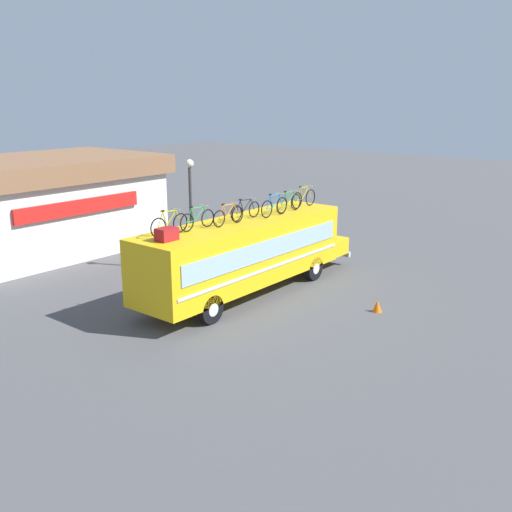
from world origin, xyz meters
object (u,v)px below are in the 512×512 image
(rooftop_bicycle_7, at_px, (304,198))
(street_lamp, at_px, (191,201))
(rooftop_bicycle_2, at_px, (197,219))
(bus, at_px, (247,251))
(rooftop_bicycle_1, at_px, (169,224))
(luggage_bag_1, at_px, (167,234))
(rooftop_bicycle_4, at_px, (245,210))
(traffic_cone, at_px, (377,306))
(rooftop_bicycle_5, at_px, (274,207))
(rooftop_bicycle_6, at_px, (289,203))
(rooftop_bicycle_3, at_px, (228,216))

(rooftop_bicycle_7, relative_size, street_lamp, 0.35)
(rooftop_bicycle_2, xyz_separation_m, rooftop_bicycle_7, (6.12, -0.49, 0.03))
(bus, xyz_separation_m, rooftop_bicycle_1, (-3.68, 0.43, 1.66))
(luggage_bag_1, relative_size, rooftop_bicycle_4, 0.40)
(rooftop_bicycle_2, height_order, rooftop_bicycle_4, rooftop_bicycle_2)
(luggage_bag_1, bearing_deg, bus, 1.40)
(bus, height_order, traffic_cone, bus)
(rooftop_bicycle_1, bearing_deg, luggage_bag_1, -139.39)
(traffic_cone, bearing_deg, street_lamp, 93.13)
(bus, height_order, rooftop_bicycle_5, rooftop_bicycle_5)
(rooftop_bicycle_4, bearing_deg, rooftop_bicycle_6, -9.28)
(rooftop_bicycle_5, relative_size, traffic_cone, 3.75)
(rooftop_bicycle_3, xyz_separation_m, street_lamp, (2.05, 4.08, -0.15))
(luggage_bag_1, bearing_deg, street_lamp, 38.32)
(rooftop_bicycle_3, height_order, rooftop_bicycle_5, rooftop_bicycle_5)
(rooftop_bicycle_6, bearing_deg, rooftop_bicycle_5, -175.98)
(rooftop_bicycle_1, distance_m, street_lamp, 5.82)
(rooftop_bicycle_4, xyz_separation_m, traffic_cone, (1.37, -5.23, -3.17))
(bus, distance_m, street_lamp, 4.37)
(bus, xyz_separation_m, rooftop_bicycle_4, (0.04, 0.09, 1.64))
(bus, height_order, street_lamp, street_lamp)
(rooftop_bicycle_6, bearing_deg, bus, 172.87)
(bus, xyz_separation_m, rooftop_bicycle_2, (-2.42, 0.30, 1.65))
(rooftop_bicycle_2, distance_m, rooftop_bicycle_3, 1.33)
(rooftop_bicycle_5, distance_m, street_lamp, 4.41)
(rooftop_bicycle_1, height_order, rooftop_bicycle_2, rooftop_bicycle_1)
(rooftop_bicycle_6, distance_m, traffic_cone, 5.89)
(rooftop_bicycle_3, relative_size, rooftop_bicycle_5, 0.99)
(rooftop_bicycle_3, bearing_deg, rooftop_bicycle_6, -3.68)
(traffic_cone, bearing_deg, luggage_bag_1, 138.54)
(traffic_cone, bearing_deg, rooftop_bicycle_1, 132.36)
(rooftop_bicycle_5, bearing_deg, rooftop_bicycle_3, 172.84)
(rooftop_bicycle_5, xyz_separation_m, street_lamp, (-0.41, 4.39, -0.18))
(luggage_bag_1, height_order, rooftop_bicycle_4, rooftop_bicycle_4)
(luggage_bag_1, relative_size, rooftop_bicycle_1, 0.40)
(street_lamp, bearing_deg, rooftop_bicycle_3, -116.63)
(rooftop_bicycle_3, xyz_separation_m, rooftop_bicycle_6, (3.57, -0.23, 0.02))
(rooftop_bicycle_5, bearing_deg, rooftop_bicycle_7, 4.64)
(rooftop_bicycle_5, xyz_separation_m, rooftop_bicycle_6, (1.12, 0.08, -0.01))
(rooftop_bicycle_4, distance_m, rooftop_bicycle_5, 1.36)
(luggage_bag_1, relative_size, traffic_cone, 1.54)
(rooftop_bicycle_7, height_order, traffic_cone, rooftop_bicycle_7)
(bus, xyz_separation_m, rooftop_bicycle_6, (2.43, -0.30, 1.66))
(bus, relative_size, rooftop_bicycle_2, 6.57)
(street_lamp, bearing_deg, rooftop_bicycle_2, -131.86)
(rooftop_bicycle_3, relative_size, rooftop_bicycle_6, 1.01)
(rooftop_bicycle_6, relative_size, street_lamp, 0.33)
(traffic_cone, height_order, street_lamp, street_lamp)
(rooftop_bicycle_2, bearing_deg, rooftop_bicycle_6, -7.05)
(rooftop_bicycle_6, bearing_deg, luggage_bag_1, 178.31)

